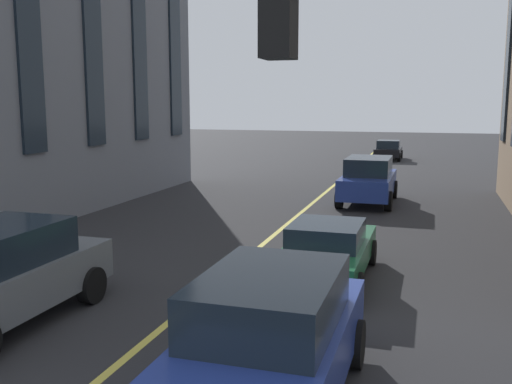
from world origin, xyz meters
The scene contains 5 objects.
lane_centre_line centered at (20.00, 0.00, 0.00)m, with size 80.00×0.16×0.01m.
car_blue_far centered at (22.15, -2.15, 0.97)m, with size 4.70×2.14×1.88m.
car_green_trailing centered at (11.48, -2.37, 0.70)m, with size 4.40×1.95×1.37m.
car_blue_near centered at (5.54, -2.64, 0.97)m, with size 4.70×2.14×1.88m.
car_black_parked_b centered at (40.79, -1.58, 0.70)m, with size 3.90×1.89×1.40m.
Camera 1 is at (-1.46, -4.59, 4.10)m, focal length 40.41 mm.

